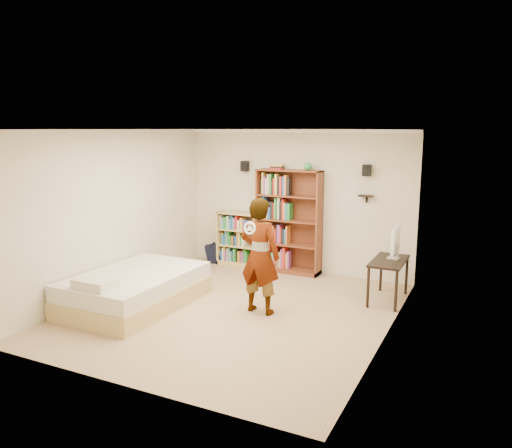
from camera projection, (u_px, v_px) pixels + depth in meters
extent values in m
cube|color=tan|center=(235.00, 311.00, 7.55)|extent=(4.50, 5.00, 0.01)
cube|color=beige|center=(296.00, 202.00, 9.51)|extent=(4.50, 0.02, 2.70)
cube|color=beige|center=(117.00, 264.00, 5.09)|extent=(4.50, 0.02, 2.70)
cube|color=beige|center=(115.00, 212.00, 8.27)|extent=(0.02, 5.00, 2.70)
cube|color=beige|center=(389.00, 238.00, 6.33)|extent=(0.02, 5.00, 2.70)
cube|color=white|center=(233.00, 130.00, 7.05)|extent=(4.50, 5.00, 0.02)
cube|color=white|center=(297.00, 131.00, 9.24)|extent=(4.50, 0.06, 0.06)
cube|color=white|center=(112.00, 133.00, 4.87)|extent=(4.50, 0.06, 0.06)
cube|color=white|center=(112.00, 132.00, 8.01)|extent=(0.06, 5.00, 0.06)
cube|color=white|center=(392.00, 132.00, 6.10)|extent=(0.06, 5.00, 0.06)
cube|color=black|center=(245.00, 166.00, 9.75)|extent=(0.14, 0.12, 0.20)
cube|color=black|center=(367.00, 170.00, 8.72)|extent=(0.14, 0.12, 0.20)
cube|color=black|center=(366.00, 196.00, 8.81)|extent=(0.25, 0.16, 0.02)
imported|color=black|center=(260.00, 256.00, 7.34)|extent=(0.66, 0.46, 1.74)
torus|color=white|center=(250.00, 228.00, 6.97)|extent=(0.18, 0.07, 0.19)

